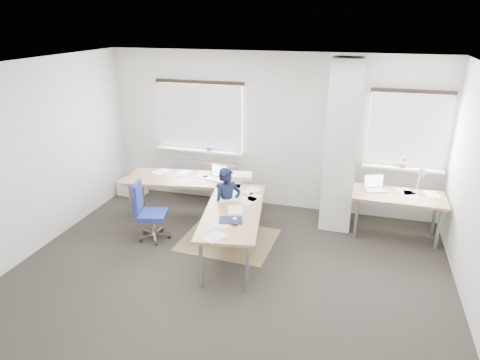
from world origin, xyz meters
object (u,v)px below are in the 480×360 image
(desk_main, at_px, (210,194))
(desk_side, at_px, (398,197))
(person, at_px, (228,206))
(task_chair, at_px, (151,223))

(desk_main, relative_size, desk_side, 1.98)
(desk_side, height_order, person, person)
(desk_main, height_order, task_chair, desk_main)
(desk_main, xyz_separation_m, desk_side, (2.88, 0.71, -0.01))
(desk_side, distance_m, task_chair, 3.93)
(desk_main, distance_m, person, 0.41)
(desk_side, relative_size, person, 1.15)
(desk_main, bearing_deg, task_chair, -161.33)
(person, bearing_deg, desk_main, 107.13)
(desk_side, bearing_deg, task_chair, -161.83)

